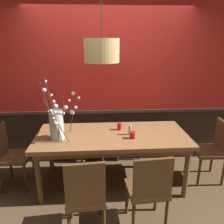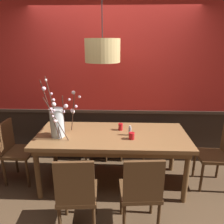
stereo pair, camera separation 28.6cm
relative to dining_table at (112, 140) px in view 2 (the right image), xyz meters
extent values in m
plane|color=brown|center=(0.00, 0.00, -0.69)|extent=(24.00, 24.00, 0.00)
cube|color=#2D2119|center=(0.00, 0.72, -0.26)|extent=(5.76, 0.12, 0.87)
cube|color=#3E2E24|center=(0.00, 0.71, 0.20)|extent=(5.76, 0.14, 0.05)
cube|color=#B2231E|center=(0.00, 0.72, 1.14)|extent=(5.76, 0.12, 1.92)
cube|color=olive|center=(0.00, 0.00, 0.06)|extent=(2.08, 0.93, 0.05)
cube|color=brown|center=(0.00, 0.00, -0.01)|extent=(1.97, 0.82, 0.08)
cylinder|color=brown|center=(-0.95, -0.37, -0.33)|extent=(0.07, 0.07, 0.73)
cylinder|color=brown|center=(0.95, -0.37, -0.33)|extent=(0.07, 0.07, 0.73)
cylinder|color=brown|center=(-0.95, 0.37, -0.33)|extent=(0.07, 0.07, 0.73)
cylinder|color=brown|center=(0.95, 0.37, -0.33)|extent=(0.07, 0.07, 0.73)
cube|color=brown|center=(-0.33, -0.83, -0.25)|extent=(0.44, 0.46, 0.04)
cube|color=brown|center=(-0.32, -1.02, 0.01)|extent=(0.39, 0.07, 0.48)
cylinder|color=#492F1A|center=(-0.52, -0.66, -0.48)|extent=(0.04, 0.04, 0.42)
cylinder|color=#492F1A|center=(-0.18, -0.63, -0.48)|extent=(0.04, 0.04, 0.42)
cylinder|color=#492F1A|center=(-0.15, -1.00, -0.48)|extent=(0.04, 0.04, 0.42)
cube|color=brown|center=(-0.29, 0.78, -0.25)|extent=(0.45, 0.47, 0.04)
cube|color=brown|center=(-0.28, 0.98, 0.01)|extent=(0.40, 0.07, 0.48)
cylinder|color=#492F1A|center=(-0.13, 0.58, -0.48)|extent=(0.04, 0.04, 0.42)
cylinder|color=#492F1A|center=(-0.48, 0.61, -0.48)|extent=(0.04, 0.04, 0.42)
cylinder|color=#492F1A|center=(-0.10, 0.96, -0.48)|extent=(0.04, 0.04, 0.42)
cylinder|color=#492F1A|center=(-0.45, 0.99, -0.48)|extent=(0.04, 0.04, 0.42)
cube|color=brown|center=(1.42, 0.01, -0.23)|extent=(0.43, 0.42, 0.04)
cylinder|color=#492F1A|center=(1.23, -0.16, -0.47)|extent=(0.04, 0.04, 0.44)
cylinder|color=#492F1A|center=(1.24, 0.19, -0.47)|extent=(0.04, 0.04, 0.44)
cylinder|color=#492F1A|center=(1.60, 0.18, -0.47)|extent=(0.04, 0.04, 0.44)
cube|color=brown|center=(0.32, 0.80, -0.25)|extent=(0.47, 0.45, 0.04)
cube|color=brown|center=(0.31, 0.99, 0.00)|extent=(0.43, 0.06, 0.45)
cylinder|color=#492F1A|center=(0.52, 0.63, -0.48)|extent=(0.04, 0.04, 0.42)
cylinder|color=#492F1A|center=(0.14, 0.61, -0.48)|extent=(0.04, 0.04, 0.42)
cylinder|color=#492F1A|center=(0.50, 0.99, -0.48)|extent=(0.04, 0.04, 0.42)
cylinder|color=#492F1A|center=(0.12, 0.97, -0.48)|extent=(0.04, 0.04, 0.42)
cube|color=brown|center=(0.33, -0.78, -0.24)|extent=(0.45, 0.43, 0.04)
cube|color=brown|center=(0.34, -0.95, 0.01)|extent=(0.40, 0.07, 0.45)
cylinder|color=#492F1A|center=(0.14, -0.62, -0.48)|extent=(0.04, 0.04, 0.43)
cylinder|color=#492F1A|center=(0.50, -0.60, -0.48)|extent=(0.04, 0.04, 0.43)
cylinder|color=#492F1A|center=(0.16, -0.96, -0.48)|extent=(0.04, 0.04, 0.43)
cylinder|color=#492F1A|center=(0.52, -0.93, -0.48)|extent=(0.04, 0.04, 0.43)
cube|color=brown|center=(-1.35, 0.03, -0.24)|extent=(0.41, 0.43, 0.04)
cube|color=brown|center=(-1.53, 0.03, 0.00)|extent=(0.05, 0.40, 0.44)
cylinder|color=#492F1A|center=(-1.18, 0.20, -0.48)|extent=(0.04, 0.04, 0.44)
cylinder|color=#492F1A|center=(-1.19, -0.16, -0.48)|extent=(0.04, 0.04, 0.44)
cylinder|color=#492F1A|center=(-1.52, 0.21, -0.48)|extent=(0.04, 0.04, 0.44)
cylinder|color=#492F1A|center=(-1.53, -0.15, -0.48)|extent=(0.04, 0.04, 0.44)
cylinder|color=silver|center=(-0.73, -0.10, 0.28)|extent=(0.18, 0.18, 0.39)
cylinder|color=silver|center=(-0.73, -0.10, 0.13)|extent=(0.16, 0.16, 0.09)
cylinder|color=#472D23|center=(-0.69, -0.22, 0.37)|extent=(0.29, 0.02, 0.57)
sphere|color=#FFD8CF|center=(-0.72, -0.21, 0.35)|extent=(0.04, 0.04, 0.04)
sphere|color=white|center=(-0.69, -0.23, 0.35)|extent=(0.03, 0.03, 0.03)
sphere|color=#FFD1D3|center=(-0.70, -0.25, 0.35)|extent=(0.04, 0.04, 0.04)
sphere|color=white|center=(-0.67, -0.35, 0.60)|extent=(0.05, 0.05, 0.05)
sphere|color=silver|center=(-0.72, -0.26, 0.42)|extent=(0.03, 0.03, 0.03)
sphere|color=#FFCEDF|center=(-0.70, -0.26, 0.50)|extent=(0.03, 0.03, 0.03)
cylinder|color=#472D23|center=(-0.63, -0.09, 0.38)|extent=(0.07, 0.22, 0.59)
sphere|color=#FACDE5|center=(-0.63, -0.10, 0.43)|extent=(0.05, 0.05, 0.05)
sphere|color=#F7C5DF|center=(-0.54, -0.10, 0.60)|extent=(0.04, 0.04, 0.04)
sphere|color=#F5D1E0|center=(-0.60, -0.08, 0.51)|extent=(0.06, 0.06, 0.06)
sphere|color=silver|center=(-0.50, -0.04, 0.68)|extent=(0.05, 0.05, 0.05)
cylinder|color=#472D23|center=(-0.77, -0.20, 0.48)|extent=(0.20, 0.01, 0.78)
sphere|color=#FCC5E0|center=(-0.80, -0.26, 0.77)|extent=(0.05, 0.05, 0.05)
sphere|color=silver|center=(-0.76, -0.20, 0.45)|extent=(0.04, 0.04, 0.04)
sphere|color=#FFC5D8|center=(-0.76, -0.19, 0.50)|extent=(0.04, 0.04, 0.04)
cylinder|color=#472D23|center=(-0.74, -0.16, 0.49)|extent=(0.18, 0.08, 0.81)
sphere|color=#F5C4D9|center=(-0.71, -0.20, 0.62)|extent=(0.04, 0.04, 0.04)
sphere|color=#F7C6E6|center=(-0.74, -0.17, 0.69)|extent=(0.03, 0.03, 0.03)
sphere|color=silver|center=(-0.79, -0.20, 0.86)|extent=(0.03, 0.03, 0.03)
cylinder|color=#472D23|center=(-0.52, -0.04, 0.39)|extent=(0.15, 0.34, 0.61)
sphere|color=silver|center=(-0.47, -0.03, 0.49)|extent=(0.04, 0.04, 0.04)
sphere|color=silver|center=(-0.53, -0.01, 0.42)|extent=(0.05, 0.05, 0.05)
sphere|color=silver|center=(-0.52, -0.02, 0.41)|extent=(0.05, 0.05, 0.05)
sphere|color=#FFD5DD|center=(-0.43, 0.03, 0.60)|extent=(0.04, 0.04, 0.04)
cylinder|color=red|center=(0.12, 0.16, 0.13)|extent=(0.06, 0.06, 0.10)
torus|color=red|center=(0.12, 0.16, 0.18)|extent=(0.07, 0.07, 0.01)
cylinder|color=silver|center=(0.12, 0.16, 0.12)|extent=(0.04, 0.04, 0.05)
cylinder|color=red|center=(0.26, -0.15, 0.13)|extent=(0.07, 0.07, 0.09)
torus|color=red|center=(0.26, -0.15, 0.17)|extent=(0.08, 0.08, 0.01)
cylinder|color=silver|center=(0.26, -0.15, 0.12)|extent=(0.05, 0.05, 0.05)
cylinder|color=#ADADB2|center=(0.24, -0.02, 0.14)|extent=(0.04, 0.04, 0.12)
cylinder|color=beige|center=(0.24, -0.02, 0.21)|extent=(0.03, 0.03, 0.02)
cylinder|color=tan|center=(-0.12, 0.09, 1.19)|extent=(0.45, 0.45, 0.29)
sphere|color=#F9EAB7|center=(-0.12, 0.09, 1.15)|extent=(0.14, 0.14, 0.14)
cylinder|color=black|center=(-0.12, 0.09, 1.72)|extent=(0.01, 0.01, 0.76)
camera|label=1|loc=(-0.18, -2.77, 1.30)|focal=35.03mm
camera|label=2|loc=(0.11, -2.78, 1.30)|focal=35.03mm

